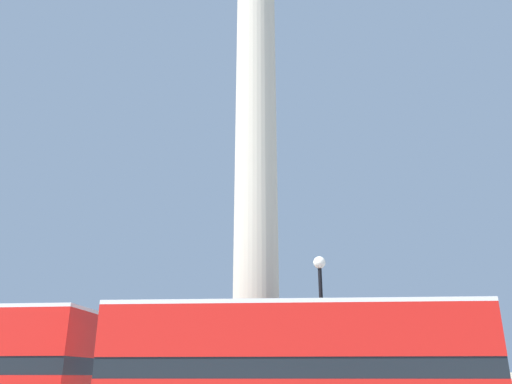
% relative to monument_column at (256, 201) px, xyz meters
% --- Properties ---
extents(monument_column, '(5.69, 5.69, 26.97)m').
position_rel_monument_column_xyz_m(monument_column, '(0.00, 0.00, 0.00)').
color(monument_column, '#BCB29E').
rests_on(monument_column, ground_plane).
extents(bus_a, '(11.09, 3.53, 4.18)m').
position_rel_monument_column_xyz_m(bus_a, '(2.16, -6.64, -7.54)').
color(bus_a, red).
rests_on(bus_a, ground_plane).
extents(street_lamp, '(0.45, 0.45, 6.33)m').
position_rel_monument_column_xyz_m(street_lamp, '(2.90, -3.43, -6.15)').
color(street_lamp, black).
rests_on(street_lamp, ground_plane).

